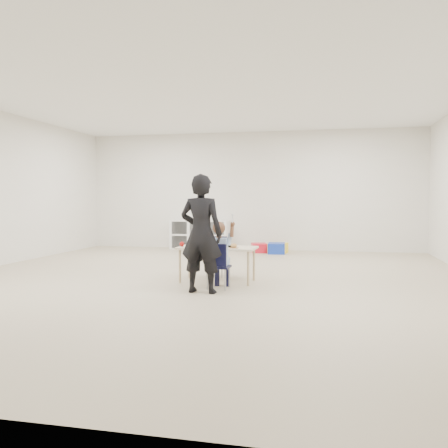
% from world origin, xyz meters
% --- Properties ---
extents(room, '(9.00, 9.02, 2.80)m').
position_xyz_m(room, '(0.00, 0.00, 1.40)').
color(room, '#B8A88D').
rests_on(room, ground).
extents(table, '(1.14, 0.60, 0.51)m').
position_xyz_m(table, '(0.24, -0.04, 0.26)').
color(table, beige).
rests_on(table, ground).
extents(chair_near, '(0.31, 0.29, 0.62)m').
position_xyz_m(chair_near, '(0.37, -0.55, 0.31)').
color(chair_near, black).
rests_on(chair_near, ground).
extents(chair_far, '(0.31, 0.29, 0.62)m').
position_xyz_m(chair_far, '(0.11, 0.46, 0.31)').
color(chair_far, black).
rests_on(chair_far, ground).
extents(child, '(0.42, 0.42, 0.97)m').
position_xyz_m(child, '(0.37, -0.55, 0.48)').
color(child, '#A2B6DB').
rests_on(child, chair_near).
extents(lunch_tray_near, '(0.23, 0.17, 0.03)m').
position_xyz_m(lunch_tray_near, '(0.37, -0.01, 0.53)').
color(lunch_tray_near, black).
rests_on(lunch_tray_near, table).
extents(lunch_tray_far, '(0.23, 0.17, 0.03)m').
position_xyz_m(lunch_tray_far, '(-0.13, 0.05, 0.53)').
color(lunch_tray_far, black).
rests_on(lunch_tray_far, table).
extents(milk_carton, '(0.07, 0.07, 0.10)m').
position_xyz_m(milk_carton, '(0.28, -0.15, 0.56)').
color(milk_carton, white).
rests_on(milk_carton, table).
extents(bread_roll, '(0.09, 0.09, 0.07)m').
position_xyz_m(bread_roll, '(0.51, -0.17, 0.55)').
color(bread_roll, tan).
rests_on(bread_roll, table).
extents(apple_near, '(0.07, 0.07, 0.07)m').
position_xyz_m(apple_near, '(0.16, 0.01, 0.55)').
color(apple_near, maroon).
rests_on(apple_near, table).
extents(apple_far, '(0.07, 0.07, 0.07)m').
position_xyz_m(apple_far, '(-0.28, -0.10, 0.55)').
color(apple_far, maroon).
rests_on(apple_far, table).
extents(cubby_shelf, '(1.40, 0.40, 0.70)m').
position_xyz_m(cubby_shelf, '(-1.20, 4.28, 0.35)').
color(cubby_shelf, white).
rests_on(cubby_shelf, ground).
extents(adult, '(0.58, 0.41, 1.52)m').
position_xyz_m(adult, '(0.22, -0.87, 0.76)').
color(adult, black).
rests_on(adult, ground).
extents(bin_red, '(0.42, 0.49, 0.20)m').
position_xyz_m(bin_red, '(0.30, 3.89, 0.10)').
color(bin_red, red).
rests_on(bin_red, ground).
extents(bin_yellow, '(0.43, 0.52, 0.23)m').
position_xyz_m(bin_yellow, '(0.74, 3.81, 0.11)').
color(bin_yellow, yellow).
rests_on(bin_yellow, ground).
extents(bin_blue, '(0.39, 0.49, 0.23)m').
position_xyz_m(bin_blue, '(0.71, 3.76, 0.12)').
color(bin_blue, '#1634A6').
rests_on(bin_blue, ground).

